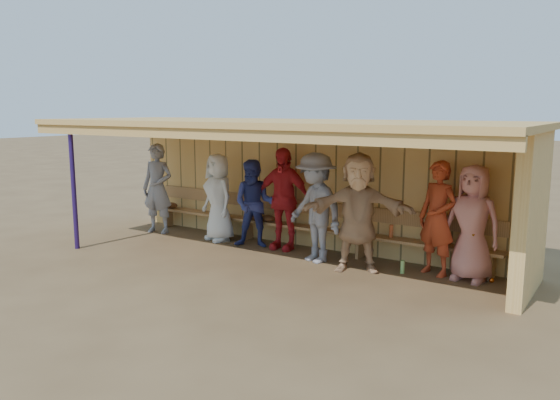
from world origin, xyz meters
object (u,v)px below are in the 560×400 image
Objects in this scene: player_b at (218,197)px; player_d at (283,199)px; player_g at (437,218)px; player_a at (158,188)px; player_h at (472,223)px; bench at (302,221)px; player_f at (358,212)px; player_c at (254,204)px; player_e at (316,208)px.

player_b is 1.51m from player_d.
player_d is at bearing -159.50° from player_g.
player_a is 1.58m from player_b.
player_h is 0.24× the size of bench.
player_f is (4.91, -0.20, 0.02)m from player_a.
player_f is 1.80m from player_h.
player_a is at bearing 159.41° from player_c.
player_a is 3.40m from bench.
player_d is at bearing -173.02° from player_h.
player_g is at bearing 32.28° from player_e.
player_h is at bearing 21.19° from player_b.
player_b is 1.83m from bench.
player_e reaches higher than bench.
player_c is 0.87× the size of player_d.
player_a reaches higher than player_h.
player_g is (3.01, 0.00, -0.05)m from player_d.
player_e reaches higher than player_h.
player_a is 1.06× the size of player_h.
player_c is at bearing -168.82° from player_e.
player_d is 1.91m from player_f.
player_a is 2.53m from player_c.
bench is (-2.76, 0.31, -0.41)m from player_g.
bench is (0.24, 0.31, -0.46)m from player_d.
player_b is at bearing -165.87° from bench.
player_c is 0.23× the size of bench.
bench is at bearing -165.80° from player_g.
player_h is 3.35m from bench.
player_a reaches higher than bench.
player_g reaches higher than player_h.
player_c is at bearing -148.92° from bench.
player_f reaches higher than player_a.
player_h is (6.63, 0.31, -0.05)m from player_a.
player_f is 1.85m from bench.
bench is at bearing -178.29° from player_h.
player_a is 4.91m from player_f.
player_h is (0.55, 0.00, -0.02)m from player_g.
player_d is (1.50, 0.13, 0.09)m from player_b.
player_c is 0.87× the size of player_f.
player_c is 0.92× the size of player_g.
player_e is 1.03× the size of player_g.
player_g is at bearing -4.28° from player_d.
player_e is 1.12m from bench.
player_c is (2.52, 0.14, -0.12)m from player_a.
player_d is (0.55, 0.17, 0.12)m from player_c.
player_c is at bearing -156.71° from player_g.
player_a is 0.26× the size of bench.
player_e is 0.87m from player_f.
player_b is at bearing -166.18° from player_e.
player_d reaches higher than player_e.
player_d is 3.56m from player_h.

